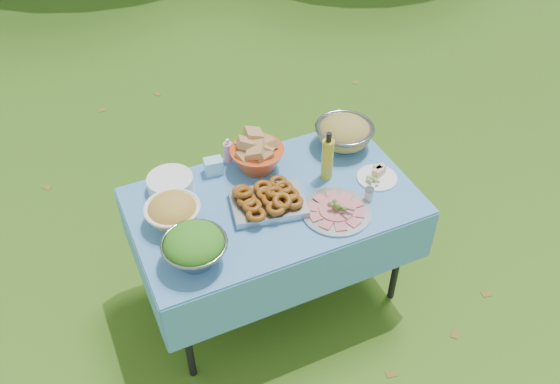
{
  "coord_description": "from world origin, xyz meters",
  "views": [
    {
      "loc": [
        -0.9,
        -2.04,
        2.86
      ],
      "look_at": [
        0.04,
        0.0,
        0.8
      ],
      "focal_mm": 38.0,
      "sensor_mm": 36.0,
      "label": 1
    }
  ],
  "objects_px": {
    "oil_bottle": "(328,156)",
    "plate_stack": "(170,183)",
    "bread_bowl": "(257,154)",
    "pasta_bowl_steel": "(344,132)",
    "salad_bowl": "(194,247)",
    "picnic_table": "(274,249)",
    "charcuterie_platter": "(337,207)"
  },
  "relations": [
    {
      "from": "oil_bottle",
      "to": "plate_stack",
      "type": "bearing_deg",
      "value": 162.29
    },
    {
      "from": "plate_stack",
      "to": "bread_bowl",
      "type": "distance_m",
      "value": 0.49
    },
    {
      "from": "bread_bowl",
      "to": "pasta_bowl_steel",
      "type": "height_order",
      "value": "bread_bowl"
    },
    {
      "from": "salad_bowl",
      "to": "plate_stack",
      "type": "height_order",
      "value": "salad_bowl"
    },
    {
      "from": "salad_bowl",
      "to": "pasta_bowl_steel",
      "type": "bearing_deg",
      "value": 24.79
    },
    {
      "from": "picnic_table",
      "to": "plate_stack",
      "type": "height_order",
      "value": "plate_stack"
    },
    {
      "from": "bread_bowl",
      "to": "oil_bottle",
      "type": "height_order",
      "value": "oil_bottle"
    },
    {
      "from": "bread_bowl",
      "to": "charcuterie_platter",
      "type": "xyz_separation_m",
      "value": [
        0.22,
        -0.49,
        -0.06
      ]
    },
    {
      "from": "picnic_table",
      "to": "salad_bowl",
      "type": "bearing_deg",
      "value": -155.04
    },
    {
      "from": "picnic_table",
      "to": "oil_bottle",
      "type": "relative_size",
      "value": 5.0
    },
    {
      "from": "pasta_bowl_steel",
      "to": "oil_bottle",
      "type": "height_order",
      "value": "oil_bottle"
    },
    {
      "from": "picnic_table",
      "to": "charcuterie_platter",
      "type": "distance_m",
      "value": 0.54
    },
    {
      "from": "bread_bowl",
      "to": "pasta_bowl_steel",
      "type": "distance_m",
      "value": 0.53
    },
    {
      "from": "bread_bowl",
      "to": "charcuterie_platter",
      "type": "bearing_deg",
      "value": -65.36
    },
    {
      "from": "plate_stack",
      "to": "oil_bottle",
      "type": "height_order",
      "value": "oil_bottle"
    },
    {
      "from": "pasta_bowl_steel",
      "to": "oil_bottle",
      "type": "xyz_separation_m",
      "value": [
        -0.22,
        -0.21,
        0.06
      ]
    },
    {
      "from": "bread_bowl",
      "to": "charcuterie_platter",
      "type": "relative_size",
      "value": 0.83
    },
    {
      "from": "salad_bowl",
      "to": "charcuterie_platter",
      "type": "distance_m",
      "value": 0.75
    },
    {
      "from": "salad_bowl",
      "to": "picnic_table",
      "type": "bearing_deg",
      "value": 24.96
    },
    {
      "from": "pasta_bowl_steel",
      "to": "oil_bottle",
      "type": "relative_size",
      "value": 1.14
    },
    {
      "from": "salad_bowl",
      "to": "oil_bottle",
      "type": "xyz_separation_m",
      "value": [
        0.83,
        0.28,
        0.05
      ]
    },
    {
      "from": "pasta_bowl_steel",
      "to": "bread_bowl",
      "type": "bearing_deg",
      "value": 178.1
    },
    {
      "from": "bread_bowl",
      "to": "oil_bottle",
      "type": "xyz_separation_m",
      "value": [
        0.31,
        -0.22,
        0.05
      ]
    },
    {
      "from": "salad_bowl",
      "to": "bread_bowl",
      "type": "bearing_deg",
      "value": 43.89
    },
    {
      "from": "plate_stack",
      "to": "bread_bowl",
      "type": "bearing_deg",
      "value": -3.31
    },
    {
      "from": "plate_stack",
      "to": "bread_bowl",
      "type": "height_order",
      "value": "bread_bowl"
    },
    {
      "from": "salad_bowl",
      "to": "oil_bottle",
      "type": "height_order",
      "value": "oil_bottle"
    },
    {
      "from": "pasta_bowl_steel",
      "to": "charcuterie_platter",
      "type": "distance_m",
      "value": 0.56
    },
    {
      "from": "oil_bottle",
      "to": "pasta_bowl_steel",
      "type": "bearing_deg",
      "value": 43.17
    },
    {
      "from": "bread_bowl",
      "to": "pasta_bowl_steel",
      "type": "bearing_deg",
      "value": -1.9
    },
    {
      "from": "salad_bowl",
      "to": "oil_bottle",
      "type": "distance_m",
      "value": 0.88
    },
    {
      "from": "picnic_table",
      "to": "bread_bowl",
      "type": "xyz_separation_m",
      "value": [
        0.03,
        0.27,
        0.48
      ]
    }
  ]
}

